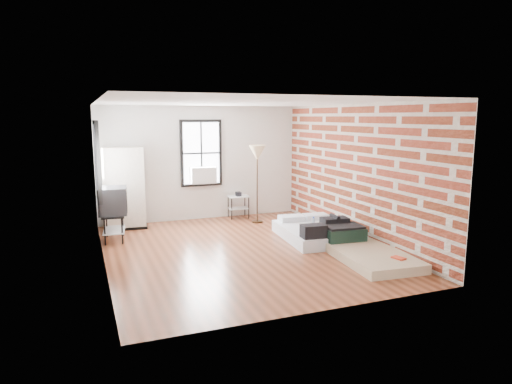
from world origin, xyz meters
name	(u,v)px	position (x,y,z in m)	size (l,w,h in m)	color
ground	(242,250)	(0.00, 0.00, 0.00)	(6.00, 6.00, 0.00)	#572A17
room_shell	(246,158)	(0.23, 0.36, 1.74)	(5.02, 6.02, 2.80)	silver
mattress_main	(317,231)	(1.74, 0.20, 0.16)	(1.52, 1.96, 0.60)	silver
mattress_bare	(362,249)	(1.94, -1.14, 0.14)	(1.27, 2.18, 0.45)	tan
wardrobe	(124,188)	(-1.89, 2.65, 0.93)	(0.99, 0.63, 1.86)	black
side_table	(238,200)	(0.88, 2.72, 0.45)	(0.53, 0.43, 0.66)	black
floor_lamp	(257,156)	(1.14, 2.10, 1.61)	(0.40, 0.40, 1.87)	#322110
tv_stand	(113,202)	(-2.21, 1.63, 0.80)	(0.62, 0.84, 1.12)	black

